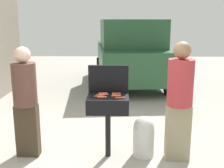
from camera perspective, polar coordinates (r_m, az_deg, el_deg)
ground_plane at (r=4.21m, az=-3.84°, el=-15.61°), size 24.00×24.00×0.00m
bbq_grill at (r=4.08m, az=-0.85°, el=-4.50°), size 0.60×0.44×0.93m
grill_lid_open at (r=4.20m, az=-0.74°, el=1.01°), size 0.60×0.05×0.42m
hot_dog_0 at (r=4.01m, az=0.75°, el=-2.48°), size 0.13×0.04×0.03m
hot_dog_1 at (r=4.09m, az=-1.68°, el=-2.15°), size 0.13×0.03×0.03m
hot_dog_2 at (r=4.07m, az=-2.28°, el=-2.26°), size 0.13×0.04×0.03m
hot_dog_3 at (r=4.15m, az=-1.82°, el=-1.94°), size 0.13×0.04×0.03m
hot_dog_4 at (r=4.00m, az=-2.69°, el=-2.54°), size 0.13×0.04×0.03m
hot_dog_5 at (r=4.15m, az=0.88°, el=-1.95°), size 0.13×0.03×0.03m
hot_dog_6 at (r=3.92m, az=1.66°, el=-2.84°), size 0.13×0.04×0.03m
hot_dog_7 at (r=3.96m, az=-2.08°, el=-2.69°), size 0.13×0.04×0.03m
hot_dog_8 at (r=4.05m, az=0.95°, el=-2.32°), size 0.13×0.04×0.03m
propane_tank at (r=4.28m, az=6.46°, el=-10.35°), size 0.32×0.32×0.62m
person_left at (r=4.27m, az=-17.21°, el=-2.81°), size 0.35×0.35×1.64m
person_right at (r=4.06m, az=13.60°, el=-2.76°), size 0.36×0.36×1.73m
parked_minivan at (r=8.93m, az=3.62°, el=6.59°), size 2.39×4.57×2.02m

